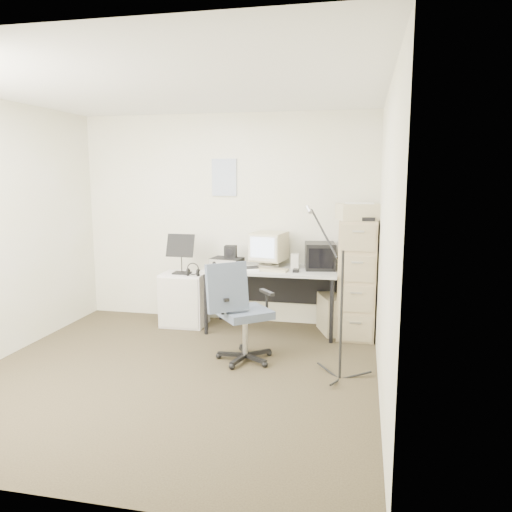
% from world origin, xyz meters
% --- Properties ---
extents(floor, '(3.60, 3.60, 0.01)m').
position_xyz_m(floor, '(0.00, 0.00, -0.01)').
color(floor, '#312A1A').
rests_on(floor, ground).
extents(ceiling, '(3.60, 3.60, 0.01)m').
position_xyz_m(ceiling, '(0.00, 0.00, 2.50)').
color(ceiling, white).
rests_on(ceiling, ground).
extents(wall_back, '(3.60, 0.02, 2.50)m').
position_xyz_m(wall_back, '(0.00, 1.80, 1.25)').
color(wall_back, beige).
rests_on(wall_back, ground).
extents(wall_front, '(3.60, 0.02, 2.50)m').
position_xyz_m(wall_front, '(0.00, -1.80, 1.25)').
color(wall_front, beige).
rests_on(wall_front, ground).
extents(wall_right, '(0.02, 3.60, 2.50)m').
position_xyz_m(wall_right, '(1.80, 0.00, 1.25)').
color(wall_right, beige).
rests_on(wall_right, ground).
extents(wall_calendar, '(0.30, 0.02, 0.44)m').
position_xyz_m(wall_calendar, '(-0.02, 1.79, 1.75)').
color(wall_calendar, white).
rests_on(wall_calendar, wall_back).
extents(filing_cabinet, '(0.40, 0.60, 1.30)m').
position_xyz_m(filing_cabinet, '(1.58, 1.48, 0.65)').
color(filing_cabinet, tan).
rests_on(filing_cabinet, floor).
extents(printer, '(0.53, 0.44, 0.17)m').
position_xyz_m(printer, '(1.58, 1.47, 1.39)').
color(printer, '#B2AC89').
rests_on(printer, filing_cabinet).
extents(desk, '(1.50, 0.70, 0.73)m').
position_xyz_m(desk, '(0.63, 1.45, 0.36)').
color(desk, '#979794').
rests_on(desk, floor).
extents(crt_monitor, '(0.42, 0.44, 0.40)m').
position_xyz_m(crt_monitor, '(0.57, 1.56, 0.93)').
color(crt_monitor, '#B2AC89').
rests_on(crt_monitor, desk).
extents(crt_tv, '(0.38, 0.39, 0.30)m').
position_xyz_m(crt_tv, '(1.16, 1.53, 0.88)').
color(crt_tv, black).
rests_on(crt_tv, desk).
extents(desk_speaker, '(0.09, 0.09, 0.17)m').
position_xyz_m(desk_speaker, '(0.88, 1.51, 0.81)').
color(desk_speaker, beige).
rests_on(desk_speaker, desk).
extents(keyboard, '(0.43, 0.21, 0.02)m').
position_xyz_m(keyboard, '(0.63, 1.31, 0.74)').
color(keyboard, '#B2AC89').
rests_on(keyboard, desk).
extents(mouse, '(0.06, 0.11, 0.03)m').
position_xyz_m(mouse, '(0.92, 1.30, 0.75)').
color(mouse, black).
rests_on(mouse, desk).
extents(radio_receiver, '(0.38, 0.30, 0.10)m').
position_xyz_m(radio_receiver, '(0.09, 1.47, 0.78)').
color(radio_receiver, black).
rests_on(radio_receiver, desk).
extents(radio_speaker, '(0.15, 0.14, 0.14)m').
position_xyz_m(radio_speaker, '(0.12, 1.52, 0.90)').
color(radio_speaker, black).
rests_on(radio_speaker, radio_receiver).
extents(papers, '(0.34, 0.38, 0.02)m').
position_xyz_m(papers, '(0.36, 1.31, 0.74)').
color(papers, white).
rests_on(papers, desk).
extents(pc_tower, '(0.35, 0.50, 0.43)m').
position_xyz_m(pc_tower, '(1.30, 1.52, 0.21)').
color(pc_tower, '#B2AC89').
rests_on(pc_tower, floor).
extents(office_chair, '(0.80, 0.80, 0.98)m').
position_xyz_m(office_chair, '(0.55, 0.46, 0.49)').
color(office_chair, '#444756').
rests_on(office_chair, floor).
extents(side_cart, '(0.52, 0.42, 0.63)m').
position_xyz_m(side_cart, '(-0.43, 1.44, 0.32)').
color(side_cart, silver).
rests_on(side_cart, floor).
extents(music_stand, '(0.37, 0.29, 0.48)m').
position_xyz_m(music_stand, '(-0.44, 1.40, 0.87)').
color(music_stand, black).
rests_on(music_stand, side_cart).
extents(headphones, '(0.16, 0.16, 0.03)m').
position_xyz_m(headphones, '(-0.27, 1.31, 0.68)').
color(headphones, black).
rests_on(headphones, side_cart).
extents(mic_stand, '(0.03, 0.03, 1.50)m').
position_xyz_m(mic_stand, '(1.47, 0.22, 0.75)').
color(mic_stand, black).
rests_on(mic_stand, floor).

